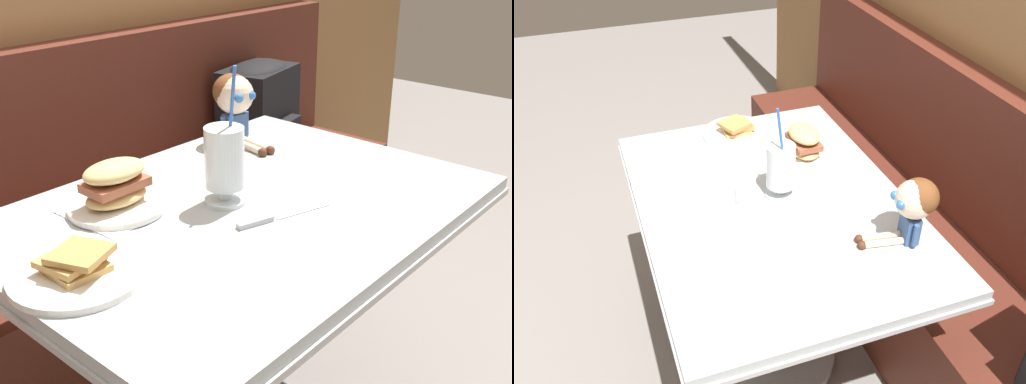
% 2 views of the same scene
% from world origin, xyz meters
% --- Properties ---
extents(ground_plane, '(8.00, 8.00, 0.00)m').
position_xyz_m(ground_plane, '(0.00, 0.00, 0.00)').
color(ground_plane, gray).
extents(booth_bench, '(2.60, 0.48, 1.00)m').
position_xyz_m(booth_bench, '(0.00, 0.81, 0.33)').
color(booth_bench, '#512319').
rests_on(booth_bench, ground).
extents(diner_table, '(1.11, 0.81, 0.74)m').
position_xyz_m(diner_table, '(0.00, 0.18, 0.54)').
color(diner_table, '#B2BCC1').
rests_on(diner_table, ground).
extents(toast_plate, '(0.25, 0.25, 0.06)m').
position_xyz_m(toast_plate, '(-0.43, 0.20, 0.76)').
color(toast_plate, white).
rests_on(toast_plate, diner_table).
extents(milkshake_glass, '(0.10, 0.10, 0.32)m').
position_xyz_m(milkshake_glass, '(-0.02, 0.21, 0.84)').
color(milkshake_glass, silver).
rests_on(milkshake_glass, diner_table).
extents(sandwich_plate, '(0.22, 0.22, 0.12)m').
position_xyz_m(sandwich_plate, '(-0.21, 0.37, 0.79)').
color(sandwich_plate, white).
rests_on(sandwich_plate, diner_table).
extents(butter_knife, '(0.23, 0.09, 0.01)m').
position_xyz_m(butter_knife, '(-0.03, 0.08, 0.74)').
color(butter_knife, silver).
rests_on(butter_knife, diner_table).
extents(seated_doll, '(0.13, 0.23, 0.20)m').
position_xyz_m(seated_doll, '(0.30, 0.48, 0.87)').
color(seated_doll, '#385689').
rests_on(seated_doll, diner_table).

